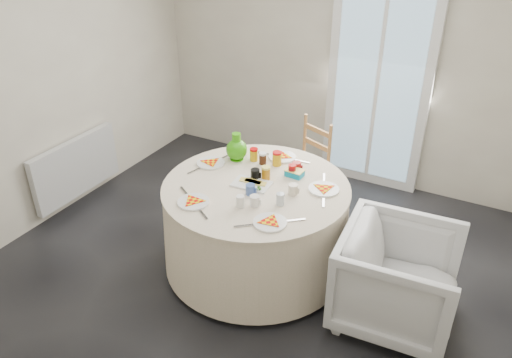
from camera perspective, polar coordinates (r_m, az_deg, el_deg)
The scene contains 14 objects.
floor at distance 4.06m, azimuth -1.46°, elevation -10.86°, with size 4.00×4.00×0.00m, color black.
wall_back at distance 5.09m, azimuth 9.89°, elevation 14.08°, with size 4.00×0.02×2.60m, color #BCB5A3.
wall_left at distance 4.63m, azimuth -24.10°, elevation 10.39°, with size 0.02×4.00×2.60m, color #BCB5A3.
glass_door at distance 5.01m, azimuth 13.81°, elevation 10.41°, with size 1.00×0.08×2.10m, color silver.
radiator at distance 5.05m, azimuth -19.86°, elevation 1.26°, with size 0.07×1.00×0.55m, color silver.
table at distance 3.93m, azimuth -0.00°, elevation -5.38°, with size 1.45×1.45×0.74m, color beige.
wooden_chair at distance 4.70m, azimuth 5.53°, elevation 2.10°, with size 0.38×0.36×0.85m, color tan, non-canonical shape.
armchair at distance 3.58m, azimuth 15.94°, elevation -10.54°, with size 0.77×0.72×0.79m, color silver.
place_settings at distance 3.72m, azimuth -0.00°, elevation -0.40°, with size 1.24×1.24×0.02m, color white, non-canonical shape.
jar_cluster at distance 3.94m, azimuth 1.77°, elevation 2.27°, with size 0.44×0.22×0.13m, color #AD8A28, non-canonical shape.
butter_tub at distance 3.85m, azimuth 4.44°, elevation 0.89°, with size 0.14×0.10×0.06m, color #0580AB.
green_pitcher at distance 4.06m, azimuth -2.24°, elevation 3.87°, with size 0.17×0.17×0.23m, color #329D0C, non-canonical shape.
cheese_platter at distance 3.73m, azimuth -0.51°, elevation -0.27°, with size 0.28×0.18×0.04m, color silver, non-canonical shape.
mugs_glasses at distance 3.63m, azimuth 1.50°, elevation -0.52°, with size 0.53×0.53×0.10m, color #979797, non-canonical shape.
Camera 1 is at (1.55, -2.66, 2.64)m, focal length 35.00 mm.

